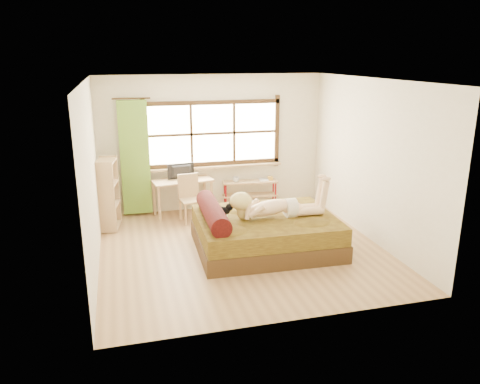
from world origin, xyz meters
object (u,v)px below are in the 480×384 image
object	(u,v)px
woman	(276,197)
bookshelf	(108,194)
desk	(182,184)
pipe_shelf	(251,188)
bed	(262,231)
kitten	(221,210)
chair	(190,195)

from	to	relation	value
woman	bookshelf	xyz separation A→B (m)	(-2.61, 1.66, -0.24)
woman	desk	bearing A→B (deg)	121.89
desk	pipe_shelf	size ratio (longest dim) A/B	1.05
woman	desk	world-z (taller)	woman
bed	pipe_shelf	size ratio (longest dim) A/B	1.98
pipe_shelf	kitten	bearing A→B (deg)	-111.11
kitten	bookshelf	bearing A→B (deg)	140.72
chair	pipe_shelf	bearing A→B (deg)	11.47
bed	woman	world-z (taller)	woman
woman	kitten	world-z (taller)	woman
kitten	pipe_shelf	distance (m)	2.34
kitten	chair	size ratio (longest dim) A/B	0.37
bed	pipe_shelf	xyz separation A→B (m)	(0.41, 2.15, 0.11)
kitten	desk	bearing A→B (deg)	101.78
chair	desk	bearing A→B (deg)	94.81
kitten	bookshelf	xyz separation A→B (m)	(-1.74, 1.51, -0.04)
bed	kitten	distance (m)	0.78
kitten	pipe_shelf	xyz separation A→B (m)	(1.08, 2.06, -0.28)
desk	chair	xyz separation A→B (m)	(0.09, -0.37, -0.12)
woman	chair	size ratio (longest dim) A/B	1.74
chair	bookshelf	size ratio (longest dim) A/B	0.70
woman	desk	xyz separation A→B (m)	(-1.22, 2.09, -0.27)
woman	pipe_shelf	world-z (taller)	woman
desk	bed	bearing A→B (deg)	-72.17
pipe_shelf	bookshelf	world-z (taller)	bookshelf
chair	bed	bearing A→B (deg)	-69.60
woman	desk	distance (m)	2.43
bed	bookshelf	bearing A→B (deg)	147.89
woman	bookshelf	distance (m)	3.11
kitten	desk	world-z (taller)	kitten
kitten	desk	size ratio (longest dim) A/B	0.28
woman	bookshelf	size ratio (longest dim) A/B	1.21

